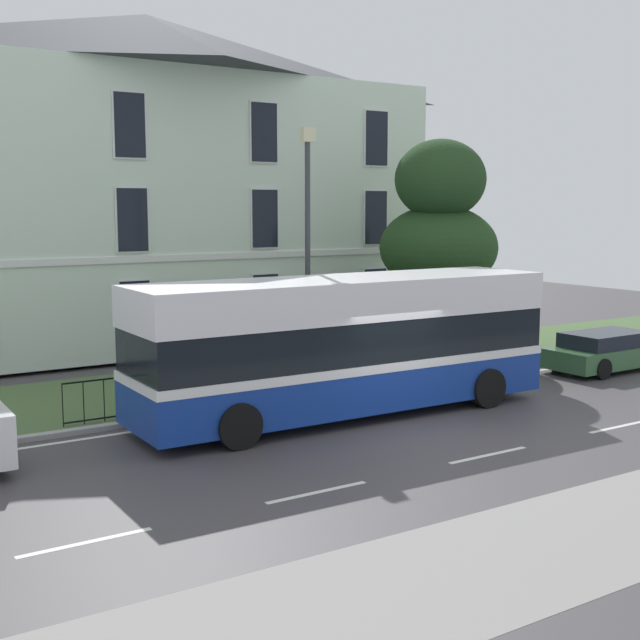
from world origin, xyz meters
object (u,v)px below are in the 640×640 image
Objects in this scene: evergreen_tree at (437,266)px; single_decker_bus at (346,344)px; georgian_townhouse at (150,179)px; street_lamp_post at (308,241)px; parked_hatchback_00 at (609,351)px; litter_bin at (217,379)px.

single_decker_bus is at bearing -144.57° from evergreen_tree.
georgian_townhouse is 2.71× the size of evergreen_tree.
street_lamp_post is (0.59, 2.61, 2.27)m from single_decker_bus.
street_lamp_post is (-9.12, 2.37, 3.39)m from parked_hatchback_00.
evergreen_tree reaches higher than single_decker_bus.
evergreen_tree is at bearing 14.84° from litter_bin.
street_lamp_post is at bearing 78.12° from single_decker_bus.
litter_bin is at bearing 167.99° from parked_hatchback_00.
evergreen_tree reaches higher than parked_hatchback_00.
evergreen_tree is 1.02× the size of street_lamp_post.
street_lamp_post is at bearing 164.76° from parked_hatchback_00.
single_decker_bus is at bearing -51.47° from litter_bin.
street_lamp_post is at bearing -88.83° from georgian_townhouse.
single_decker_bus reaches higher than parked_hatchback_00.
georgian_townhouse is 13.49m from single_decker_bus.
evergreen_tree is 1.58× the size of parked_hatchback_00.
georgian_townhouse is at bearing 76.57° from litter_bin.
single_decker_bus is 2.37× the size of parked_hatchback_00.
georgian_townhouse is 11.74m from litter_bin.
litter_bin is (-2.45, -10.24, -5.18)m from georgian_townhouse.
parked_hatchback_00 is at bearing -14.56° from street_lamp_post.
evergreen_tree is 0.67× the size of single_decker_bus.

